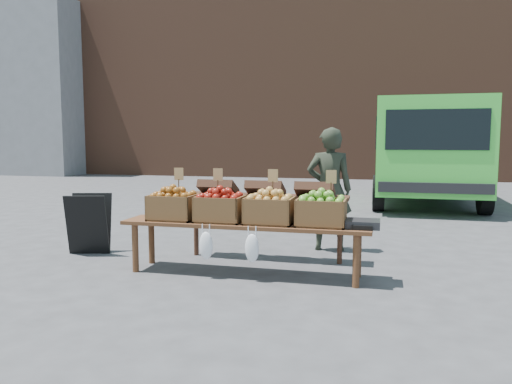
% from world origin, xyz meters
% --- Properties ---
extents(ground, '(80.00, 80.00, 0.00)m').
position_xyz_m(ground, '(0.00, 0.00, 0.00)').
color(ground, '#434345').
extents(brick_building, '(24.00, 4.00, 10.00)m').
position_xyz_m(brick_building, '(0.00, 15.00, 5.00)').
color(brick_building, brown).
rests_on(brick_building, ground).
extents(grey_building, '(8.00, 3.00, 7.00)m').
position_xyz_m(grey_building, '(-14.00, 13.00, 3.50)').
color(grey_building, slate).
rests_on(grey_building, ground).
extents(delivery_van, '(2.37, 5.09, 2.27)m').
position_xyz_m(delivery_van, '(3.00, 6.56, 1.13)').
color(delivery_van, '#43D33F').
rests_on(delivery_van, ground).
extents(vendor, '(0.63, 0.45, 1.62)m').
position_xyz_m(vendor, '(1.37, 1.13, 0.81)').
color(vendor, '#242A1E').
rests_on(vendor, ground).
extents(chalkboard_sign, '(0.57, 0.41, 0.78)m').
position_xyz_m(chalkboard_sign, '(-1.59, 0.15, 0.39)').
color(chalkboard_sign, black).
rests_on(chalkboard_sign, ground).
extents(back_table, '(2.10, 0.44, 1.04)m').
position_xyz_m(back_table, '(0.68, 0.41, 0.52)').
color(back_table, '#392115').
rests_on(back_table, ground).
extents(display_bench, '(2.70, 0.56, 0.57)m').
position_xyz_m(display_bench, '(0.62, -0.31, 0.28)').
color(display_bench, '#522F1A').
rests_on(display_bench, ground).
extents(crate_golden_apples, '(0.50, 0.40, 0.28)m').
position_xyz_m(crate_golden_apples, '(-0.21, -0.31, 0.71)').
color(crate_golden_apples, '#95531B').
rests_on(crate_golden_apples, display_bench).
extents(crate_russet_pears, '(0.50, 0.40, 0.28)m').
position_xyz_m(crate_russet_pears, '(0.34, -0.31, 0.71)').
color(crate_russet_pears, '#620101').
rests_on(crate_russet_pears, display_bench).
extents(crate_red_apples, '(0.50, 0.40, 0.28)m').
position_xyz_m(crate_red_apples, '(0.89, -0.31, 0.71)').
color(crate_red_apples, '#A49726').
rests_on(crate_red_apples, display_bench).
extents(crate_green_apples, '(0.50, 0.40, 0.28)m').
position_xyz_m(crate_green_apples, '(1.44, -0.31, 0.71)').
color(crate_green_apples, '#46891F').
rests_on(crate_green_apples, display_bench).
extents(weighing_scale, '(0.34, 0.30, 0.08)m').
position_xyz_m(weighing_scale, '(1.87, -0.31, 0.61)').
color(weighing_scale, black).
rests_on(weighing_scale, display_bench).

